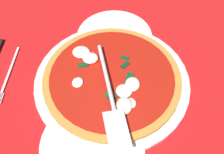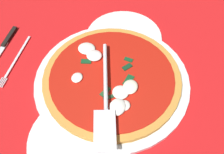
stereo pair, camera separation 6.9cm
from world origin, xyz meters
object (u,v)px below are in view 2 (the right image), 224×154
(pizza, at_px, (112,78))
(place_setting_far, at_px, (9,54))
(pizza_server, at_px, (106,96))
(dinner_plate_right, at_px, (124,37))
(dinner_plate_left, at_px, (80,141))

(pizza, xyz_separation_m, place_setting_far, (-0.01, 0.31, -0.02))
(pizza, bearing_deg, pizza_server, -171.63)
(pizza, distance_m, pizza_server, 0.08)
(dinner_plate_right, relative_size, pizza_server, 0.77)
(dinner_plate_left, xyz_separation_m, pizza_server, (0.11, -0.02, 0.04))
(dinner_plate_right, distance_m, pizza, 0.17)
(dinner_plate_left, xyz_separation_m, place_setting_far, (0.17, 0.29, -0.00))
(place_setting_far, bearing_deg, dinner_plate_right, 115.27)
(pizza_server, height_order, place_setting_far, pizza_server)
(pizza_server, bearing_deg, dinner_plate_left, -33.53)
(pizza, bearing_deg, dinner_plate_right, 6.72)
(dinner_plate_right, height_order, pizza, pizza)
(dinner_plate_left, bearing_deg, pizza, -4.31)
(pizza, height_order, pizza_server, pizza_server)
(dinner_plate_right, bearing_deg, pizza_server, -172.77)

